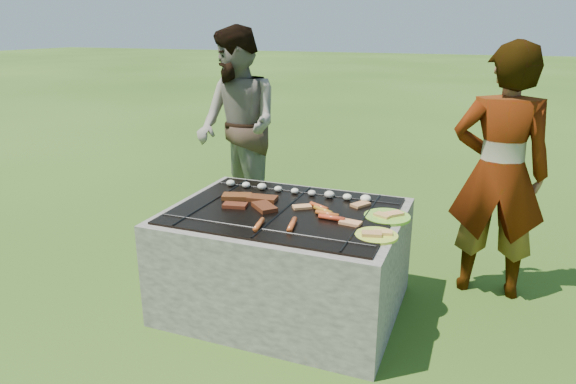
% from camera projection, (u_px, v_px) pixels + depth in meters
% --- Properties ---
extents(lawn, '(60.00, 60.00, 0.00)m').
position_uv_depth(lawn, '(285.00, 305.00, 3.08)').
color(lawn, '#274711').
rests_on(lawn, ground).
extents(fire_pit, '(1.30, 1.00, 0.62)m').
position_uv_depth(fire_pit, '(285.00, 262.00, 3.00)').
color(fire_pit, '#AAA397').
rests_on(fire_pit, ground).
extents(mushrooms, '(0.95, 0.06, 0.04)m').
position_uv_depth(mushrooms, '(299.00, 191.00, 3.15)').
color(mushrooms, beige).
rests_on(mushrooms, fire_pit).
extents(pork_slabs, '(0.42, 0.28, 0.03)m').
position_uv_depth(pork_slabs, '(251.00, 201.00, 2.99)').
color(pork_slabs, '#984B1B').
rests_on(pork_slabs, fire_pit).
extents(sausages, '(0.42, 0.50, 0.03)m').
position_uv_depth(sausages, '(306.00, 217.00, 2.74)').
color(sausages, orange).
rests_on(sausages, fire_pit).
extents(bread_on_grate, '(0.44, 0.40, 0.01)m').
position_uv_depth(bread_on_grate, '(339.00, 211.00, 2.84)').
color(bread_on_grate, tan).
rests_on(bread_on_grate, fire_pit).
extents(plate_far, '(0.33, 0.33, 0.03)m').
position_uv_depth(plate_far, '(387.00, 217.00, 2.79)').
color(plate_far, '#CBE236').
rests_on(plate_far, fire_pit).
extents(plate_near, '(0.28, 0.28, 0.03)m').
position_uv_depth(plate_near, '(376.00, 235.00, 2.54)').
color(plate_near, yellow).
rests_on(plate_near, fire_pit).
extents(cook, '(0.58, 0.40, 1.53)m').
position_uv_depth(cook, '(499.00, 174.00, 3.03)').
color(cook, '#9E9384').
rests_on(cook, ground).
extents(bystander, '(0.99, 0.95, 1.61)m').
position_uv_depth(bystander, '(238.00, 128.00, 4.19)').
color(bystander, '#A09085').
rests_on(bystander, ground).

